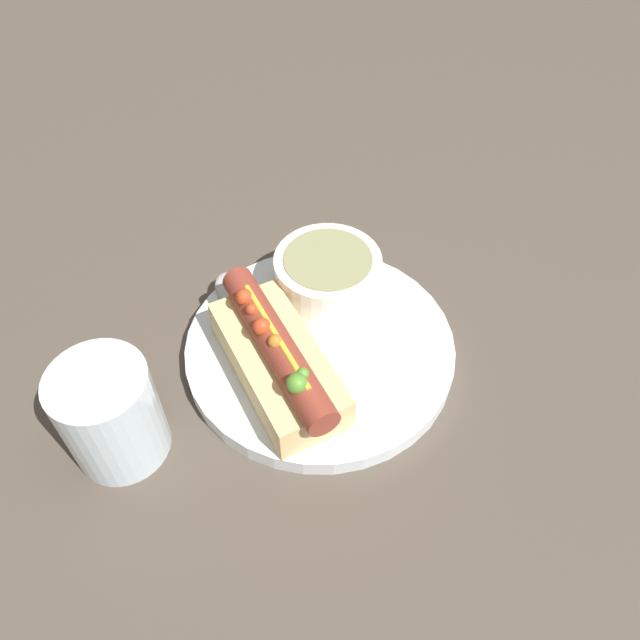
{
  "coord_description": "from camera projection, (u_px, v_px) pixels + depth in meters",
  "views": [
    {
      "loc": [
        0.17,
        -0.31,
        0.47
      ],
      "look_at": [
        0.0,
        0.0,
        0.05
      ],
      "focal_mm": 35.0,
      "sensor_mm": 36.0,
      "label": 1
    }
  ],
  "objects": [
    {
      "name": "ground_plane",
      "position": [
        320.0,
        354.0,
        0.58
      ],
      "size": [
        4.0,
        4.0,
        0.0
      ],
      "primitive_type": "plane",
      "color": "#4C4238"
    },
    {
      "name": "soup_bowl",
      "position": [
        328.0,
        275.0,
        0.59
      ],
      "size": [
        0.1,
        0.1,
        0.05
      ],
      "color": "silver",
      "rests_on": "dinner_plate"
    },
    {
      "name": "drinking_glass",
      "position": [
        111.0,
        414.0,
        0.49
      ],
      "size": [
        0.08,
        0.08,
        0.09
      ],
      "color": "silver",
      "rests_on": "ground_plane"
    },
    {
      "name": "spoon",
      "position": [
        235.0,
        303.0,
        0.6
      ],
      "size": [
        0.13,
        0.12,
        0.01
      ],
      "rotation": [
        0.0,
        0.0,
        2.43
      ],
      "color": "#B7B7BC",
      "rests_on": "dinner_plate"
    },
    {
      "name": "dinner_plate",
      "position": [
        320.0,
        348.0,
        0.58
      ],
      "size": [
        0.25,
        0.25,
        0.02
      ],
      "color": "white",
      "rests_on": "ground_plane"
    },
    {
      "name": "hot_dog",
      "position": [
        278.0,
        358.0,
        0.53
      ],
      "size": [
        0.16,
        0.14,
        0.07
      ],
      "rotation": [
        0.0,
        0.0,
        -0.59
      ],
      "color": "#E5C17F",
      "rests_on": "dinner_plate"
    }
  ]
}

